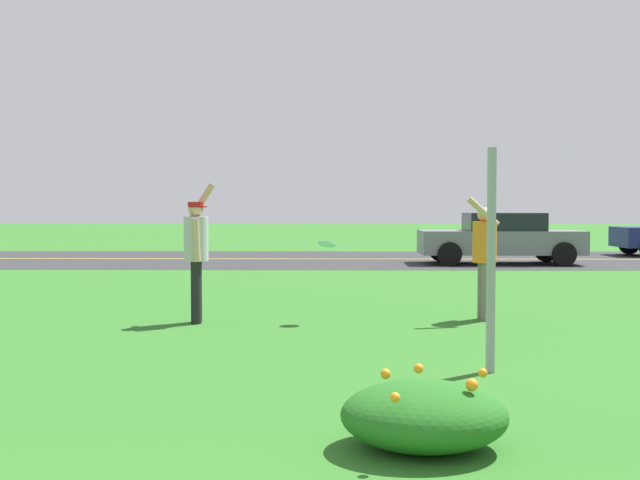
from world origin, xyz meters
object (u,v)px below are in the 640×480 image
Objects in this scene: sign_post_near_path at (491,260)px; person_catcher_orange_shirt at (484,252)px; person_thrower_red_cap_gray_shirt at (196,249)px; frisbee_pale_blue at (327,244)px; car_gray_center_left at (501,238)px.

person_catcher_orange_shirt is (0.61, 3.53, -0.13)m from sign_post_near_path.
person_thrower_red_cap_gray_shirt reaches higher than frisbee_pale_blue.
car_gray_center_left reaches higher than frisbee_pale_blue.
person_catcher_orange_shirt is at bearing 5.27° from person_thrower_red_cap_gray_shirt.
sign_post_near_path is at bearing -99.82° from person_catcher_orange_shirt.
person_thrower_red_cap_gray_shirt is 7.39× the size of frisbee_pale_blue.
person_thrower_red_cap_gray_shirt is 4.09m from person_catcher_orange_shirt.
car_gray_center_left is (2.56, 10.91, -0.23)m from person_catcher_orange_shirt.
person_thrower_red_cap_gray_shirt reaches higher than person_catcher_orange_shirt.
person_thrower_red_cap_gray_shirt reaches higher than car_gray_center_left.
sign_post_near_path is at bearing -102.38° from car_gray_center_left.
sign_post_near_path is at bearing -42.34° from person_thrower_red_cap_gray_shirt.
sign_post_near_path is 8.29× the size of frisbee_pale_blue.
person_thrower_red_cap_gray_shirt is at bearing 137.66° from sign_post_near_path.
person_catcher_orange_shirt is (4.07, 0.38, -0.07)m from person_thrower_red_cap_gray_shirt.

